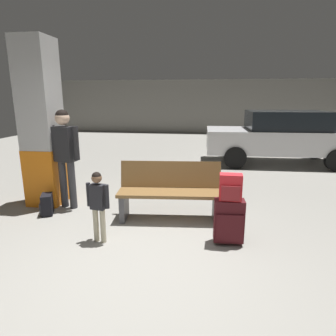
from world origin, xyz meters
The scene contains 10 objects.
ground_plane centered at (0.00, 4.00, -0.05)m, with size 18.00×18.00×0.10m, color gray.
garage_back_wall centered at (0.00, 12.86, 1.40)m, with size 18.00×0.12×2.80m, color slate.
structural_pillar centered at (-2.13, 1.81, 1.41)m, with size 0.57×0.57×2.84m.
bench centered at (0.16, 1.43, 0.44)m, with size 1.64×0.67×0.89m.
suitcase centered at (1.03, 0.70, 0.32)m, with size 0.39×0.25×0.60m.
backpack_bright centered at (1.03, 0.70, 0.77)m, with size 0.28×0.20×0.34m.
child centered at (-0.65, 0.52, 0.59)m, with size 0.32×0.21×0.96m.
adult centered at (-1.65, 1.64, 1.04)m, with size 0.56×0.27×1.69m.
backpack_dark_floor centered at (-1.85, 1.28, 0.17)m, with size 0.28×0.32×0.34m.
parked_car_near centered at (2.77, 5.80, 0.81)m, with size 4.14×1.88×1.51m.
Camera 1 is at (0.75, -2.84, 1.87)m, focal length 30.91 mm.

